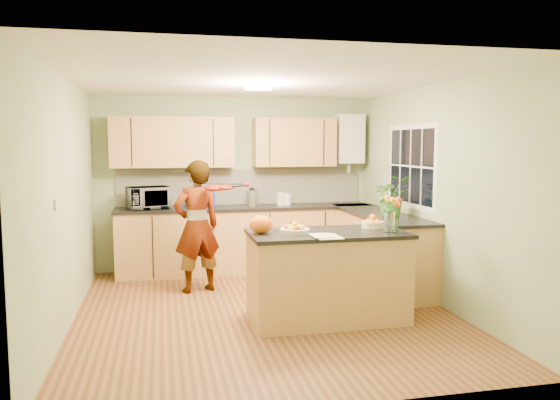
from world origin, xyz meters
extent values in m
plane|color=#593119|center=(0.00, 0.00, 0.00)|extent=(4.50, 4.50, 0.00)
cube|color=white|center=(0.00, 0.00, 2.50)|extent=(4.00, 4.50, 0.02)
cube|color=gray|center=(0.00, 2.25, 1.25)|extent=(4.00, 0.02, 2.50)
cube|color=gray|center=(0.00, -2.25, 1.25)|extent=(4.00, 0.02, 2.50)
cube|color=gray|center=(-2.00, 0.00, 1.25)|extent=(0.02, 4.50, 2.50)
cube|color=gray|center=(2.00, 0.00, 1.25)|extent=(0.02, 4.50, 2.50)
cube|color=#AD7D45|center=(0.10, 1.95, 0.45)|extent=(3.60, 0.60, 0.90)
cube|color=black|center=(0.10, 1.94, 0.92)|extent=(3.64, 0.62, 0.04)
cube|color=#AD7D45|center=(1.70, 0.85, 0.45)|extent=(0.60, 2.20, 0.90)
cube|color=black|center=(1.69, 0.85, 0.92)|extent=(0.62, 2.24, 0.04)
cube|color=white|center=(0.10, 2.23, 1.20)|extent=(3.60, 0.02, 0.52)
cube|color=#AD7D45|center=(-0.90, 2.08, 1.85)|extent=(1.70, 0.34, 0.70)
cube|color=#AD7D45|center=(0.85, 2.08, 1.85)|extent=(1.20, 0.34, 0.70)
cube|color=silver|center=(1.70, 2.09, 1.90)|extent=(0.40, 0.30, 0.72)
cylinder|color=#B6B6BB|center=(1.70, 2.09, 1.50)|extent=(0.06, 0.06, 0.20)
cube|color=silver|center=(1.99, 0.60, 1.55)|extent=(0.01, 1.30, 1.05)
cube|color=black|center=(1.99, 0.60, 1.55)|extent=(0.01, 1.18, 0.92)
cube|color=silver|center=(-1.99, -0.60, 1.30)|extent=(0.02, 0.09, 0.09)
cylinder|color=#FFEABF|center=(0.00, 0.30, 2.46)|extent=(0.30, 0.30, 0.06)
cylinder|color=silver|center=(0.00, 0.30, 2.49)|extent=(0.10, 0.10, 0.02)
cube|color=#AD7D45|center=(0.60, -0.41, 0.44)|extent=(1.58, 0.79, 0.89)
cube|color=black|center=(0.60, -0.41, 0.91)|extent=(1.62, 0.83, 0.04)
cylinder|color=beige|center=(0.25, -0.41, 0.95)|extent=(0.30, 0.30, 0.05)
cylinder|color=beige|center=(1.15, -0.26, 0.96)|extent=(0.24, 0.24, 0.07)
cylinder|color=silver|center=(1.20, -0.59, 1.04)|extent=(0.11, 0.11, 0.22)
ellipsoid|color=orange|center=(-0.09, -0.36, 1.02)|extent=(0.29, 0.26, 0.18)
cube|color=silver|center=(0.50, -0.71, 0.94)|extent=(0.24, 0.33, 0.01)
imported|color=#D8A984|center=(-0.65, 0.99, 0.82)|extent=(0.69, 0.55, 1.63)
imported|color=silver|center=(-1.24, 1.92, 1.09)|extent=(0.63, 0.51, 0.30)
cube|color=navy|center=(-0.51, 1.98, 1.06)|extent=(0.36, 0.31, 0.25)
cylinder|color=#B6B6BB|center=(0.20, 1.96, 1.05)|extent=(0.16, 0.16, 0.23)
sphere|color=black|center=(0.20, 1.96, 1.21)|extent=(0.08, 0.08, 0.08)
cylinder|color=beige|center=(0.62, 1.94, 1.03)|extent=(0.14, 0.14, 0.19)
cylinder|color=silver|center=(0.71, 1.94, 1.03)|extent=(0.13, 0.13, 0.17)
imported|color=#327226|center=(1.70, 0.48, 1.19)|extent=(0.56, 0.52, 0.51)
camera|label=1|loc=(-1.07, -5.73, 1.83)|focal=35.00mm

